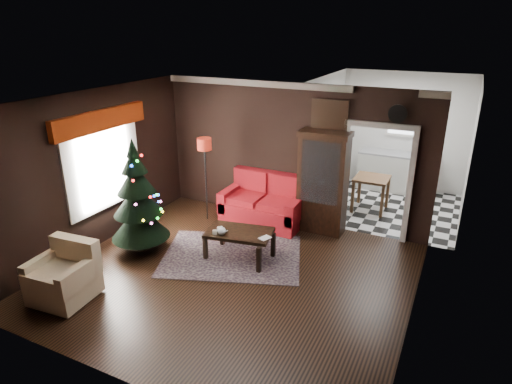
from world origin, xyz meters
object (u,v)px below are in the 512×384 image
at_px(loveseat, 263,200).
at_px(armchair, 62,273).
at_px(curio_cabinet, 323,185).
at_px(wall_clock, 398,114).
at_px(kitchen_table, 370,194).
at_px(christmas_tree, 137,197).
at_px(teapot, 222,231).
at_px(floor_lamp, 206,181).
at_px(coffee_table, 239,244).

xyz_separation_m(loveseat, armchair, (-1.49, -3.69, -0.04)).
bearing_deg(armchair, curio_cabinet, 51.22).
xyz_separation_m(wall_clock, kitchen_table, (-0.55, 1.25, -2.00)).
bearing_deg(christmas_tree, wall_clock, 32.36).
relative_size(teapot, wall_clock, 0.50).
distance_m(floor_lamp, christmas_tree, 1.73).
bearing_deg(kitchen_table, armchair, -121.69).
xyz_separation_m(floor_lamp, teapot, (1.17, -1.39, -0.24)).
xyz_separation_m(coffee_table, teapot, (-0.20, -0.24, 0.33)).
relative_size(curio_cabinet, coffee_table, 1.71).
bearing_deg(armchair, kitchen_table, 53.63).
distance_m(floor_lamp, armchair, 3.41).
bearing_deg(teapot, curio_cabinet, 59.90).
xyz_separation_m(loveseat, kitchen_table, (1.80, 1.65, -0.12)).
bearing_deg(loveseat, armchair, -112.07).
xyz_separation_m(floor_lamp, coffee_table, (1.37, -1.15, -0.57)).
distance_m(coffee_table, wall_clock, 3.53).
bearing_deg(loveseat, curio_cabinet, 10.83).
height_order(coffee_table, teapot, teapot).
height_order(christmas_tree, kitchen_table, christmas_tree).
height_order(floor_lamp, teapot, floor_lamp).
distance_m(coffee_table, teapot, 0.45).
height_order(floor_lamp, wall_clock, wall_clock).
relative_size(loveseat, christmas_tree, 0.88).
bearing_deg(christmas_tree, coffee_table, 17.86).
relative_size(curio_cabinet, wall_clock, 5.94).
relative_size(floor_lamp, christmas_tree, 0.94).
distance_m(loveseat, coffee_table, 1.50).
bearing_deg(curio_cabinet, wall_clock, 8.53).
xyz_separation_m(curio_cabinet, armchair, (-2.64, -3.91, -0.49)).
xyz_separation_m(coffee_table, wall_clock, (2.12, 1.86, 2.12)).
distance_m(christmas_tree, coffee_table, 1.94).
bearing_deg(teapot, floor_lamp, 129.97).
relative_size(armchair, coffee_table, 0.76).
bearing_deg(kitchen_table, floor_lamp, -146.18).
xyz_separation_m(armchair, kitchen_table, (3.29, 5.34, -0.09)).
height_order(armchair, teapot, armchair).
distance_m(curio_cabinet, teapot, 2.26).
bearing_deg(coffee_table, kitchen_table, 63.31).
bearing_deg(loveseat, teapot, -88.92).
height_order(coffee_table, wall_clock, wall_clock).
relative_size(coffee_table, wall_clock, 3.47).
bearing_deg(kitchen_table, coffee_table, -116.69).
bearing_deg(wall_clock, floor_lamp, -168.39).
distance_m(curio_cabinet, floor_lamp, 2.35).
relative_size(wall_clock, kitchen_table, 0.43).
bearing_deg(kitchen_table, curio_cabinet, -114.44).
xyz_separation_m(loveseat, wall_clock, (2.35, 0.40, 1.88)).
relative_size(loveseat, wall_clock, 5.31).
relative_size(floor_lamp, armchair, 2.13).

